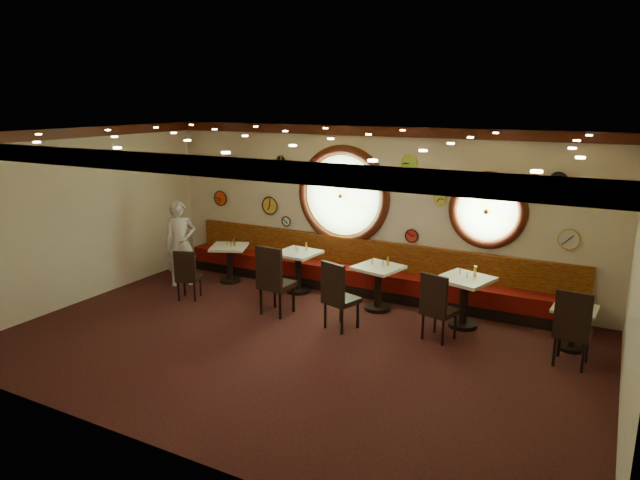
{
  "coord_description": "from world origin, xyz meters",
  "views": [
    {
      "loc": [
        4.22,
        -7.0,
        3.71
      ],
      "look_at": [
        0.05,
        0.8,
        1.5
      ],
      "focal_mm": 32.0,
      "sensor_mm": 36.0,
      "label": 1
    }
  ],
  "objects_px": {
    "condiment_d_pepper": "(467,275)",
    "waiter": "(180,243)",
    "chair_b": "(273,276)",
    "condiment_d_bottle": "(475,271)",
    "condiment_d_salt": "(460,272)",
    "condiment_a_bottle": "(234,242)",
    "condiment_a_pepper": "(231,244)",
    "table_a": "(229,259)",
    "condiment_a_salt": "(227,243)",
    "table_c": "(378,282)",
    "condiment_e_salt": "(572,302)",
    "condiment_c_pepper": "(383,264)",
    "table_b": "(298,267)",
    "table_e": "(573,323)",
    "condiment_c_bottle": "(388,261)",
    "condiment_e_pepper": "(575,305)",
    "condiment_b_bottle": "(307,247)",
    "chair_c": "(337,291)",
    "condiment_c_salt": "(372,262)",
    "condiment_b_pepper": "(297,250)",
    "condiment_b_salt": "(296,248)",
    "chair_d": "(437,303)",
    "table_d": "(464,296)",
    "condiment_e_bottle": "(580,301)",
    "chair_a": "(187,272)"
  },
  "relations": [
    {
      "from": "condiment_d_salt",
      "to": "condiment_a_bottle",
      "type": "distance_m",
      "value": 4.65
    },
    {
      "from": "condiment_a_pepper",
      "to": "table_c",
      "type": "bearing_deg",
      "value": -0.49
    },
    {
      "from": "waiter",
      "to": "table_d",
      "type": "bearing_deg",
      "value": -44.3
    },
    {
      "from": "condiment_a_salt",
      "to": "condiment_c_bottle",
      "type": "bearing_deg",
      "value": 0.54
    },
    {
      "from": "condiment_c_salt",
      "to": "waiter",
      "type": "height_order",
      "value": "waiter"
    },
    {
      "from": "condiment_b_salt",
      "to": "condiment_a_pepper",
      "type": "height_order",
      "value": "condiment_b_salt"
    },
    {
      "from": "table_e",
      "to": "condiment_e_salt",
      "type": "relative_size",
      "value": 6.22
    },
    {
      "from": "chair_a",
      "to": "chair_b",
      "type": "distance_m",
      "value": 1.85
    },
    {
      "from": "condiment_e_pepper",
      "to": "condiment_c_salt",
      "type": "bearing_deg",
      "value": 176.19
    },
    {
      "from": "condiment_e_salt",
      "to": "table_c",
      "type": "bearing_deg",
      "value": 178.31
    },
    {
      "from": "condiment_a_salt",
      "to": "condiment_d_pepper",
      "type": "distance_m",
      "value": 4.97
    },
    {
      "from": "condiment_a_pepper",
      "to": "table_a",
      "type": "bearing_deg",
      "value": 160.9
    },
    {
      "from": "condiment_a_pepper",
      "to": "condiment_b_bottle",
      "type": "height_order",
      "value": "condiment_b_bottle"
    },
    {
      "from": "chair_b",
      "to": "condiment_e_pepper",
      "type": "xyz_separation_m",
      "value": [
        4.74,
        0.93,
        0.0
      ]
    },
    {
      "from": "condiment_e_bottle",
      "to": "table_b",
      "type": "bearing_deg",
      "value": 176.98
    },
    {
      "from": "table_c",
      "to": "table_e",
      "type": "bearing_deg",
      "value": -3.02
    },
    {
      "from": "table_c",
      "to": "table_e",
      "type": "height_order",
      "value": "table_c"
    },
    {
      "from": "condiment_d_bottle",
      "to": "table_c",
      "type": "bearing_deg",
      "value": -177.55
    },
    {
      "from": "condiment_d_pepper",
      "to": "chair_b",
      "type": "bearing_deg",
      "value": -161.41
    },
    {
      "from": "table_a",
      "to": "condiment_b_salt",
      "type": "distance_m",
      "value": 1.55
    },
    {
      "from": "chair_c",
      "to": "waiter",
      "type": "xyz_separation_m",
      "value": [
        -3.84,
        0.62,
        0.2
      ]
    },
    {
      "from": "condiment_b_salt",
      "to": "condiment_d_salt",
      "type": "height_order",
      "value": "condiment_d_salt"
    },
    {
      "from": "table_d",
      "to": "table_b",
      "type": "bearing_deg",
      "value": 176.21
    },
    {
      "from": "chair_d",
      "to": "chair_c",
      "type": "bearing_deg",
      "value": -152.99
    },
    {
      "from": "condiment_b_bottle",
      "to": "condiment_e_pepper",
      "type": "distance_m",
      "value": 4.9
    },
    {
      "from": "chair_a",
      "to": "condiment_b_pepper",
      "type": "bearing_deg",
      "value": 17.4
    },
    {
      "from": "condiment_d_salt",
      "to": "condiment_c_bottle",
      "type": "height_order",
      "value": "condiment_c_bottle"
    },
    {
      "from": "table_b",
      "to": "table_e",
      "type": "xyz_separation_m",
      "value": [
        4.98,
        -0.33,
        -0.09
      ]
    },
    {
      "from": "chair_a",
      "to": "condiment_b_pepper",
      "type": "xyz_separation_m",
      "value": [
        1.64,
        1.29,
        0.32
      ]
    },
    {
      "from": "table_a",
      "to": "waiter",
      "type": "xyz_separation_m",
      "value": [
        -0.75,
        -0.6,
        0.38
      ]
    },
    {
      "from": "table_d",
      "to": "condiment_c_bottle",
      "type": "distance_m",
      "value": 1.48
    },
    {
      "from": "chair_d",
      "to": "condiment_d_salt",
      "type": "height_order",
      "value": "chair_d"
    },
    {
      "from": "condiment_d_salt",
      "to": "condiment_d_pepper",
      "type": "bearing_deg",
      "value": -39.37
    },
    {
      "from": "chair_b",
      "to": "condiment_d_bottle",
      "type": "bearing_deg",
      "value": 23.83
    },
    {
      "from": "table_b",
      "to": "condiment_a_pepper",
      "type": "relative_size",
      "value": 8.36
    },
    {
      "from": "condiment_b_salt",
      "to": "chair_d",
      "type": "bearing_deg",
      "value": -18.62
    },
    {
      "from": "chair_a",
      "to": "condiment_b_bottle",
      "type": "xyz_separation_m",
      "value": [
        1.71,
        1.53,
        0.35
      ]
    },
    {
      "from": "condiment_b_salt",
      "to": "condiment_e_bottle",
      "type": "xyz_separation_m",
      "value": [
        5.12,
        -0.33,
        -0.11
      ]
    },
    {
      "from": "condiment_c_salt",
      "to": "condiment_b_pepper",
      "type": "relative_size",
      "value": 1.02
    },
    {
      "from": "condiment_a_salt",
      "to": "condiment_a_bottle",
      "type": "bearing_deg",
      "value": 4.72
    },
    {
      "from": "condiment_b_bottle",
      "to": "chair_b",
      "type": "bearing_deg",
      "value": -84.82
    },
    {
      "from": "table_c",
      "to": "table_a",
      "type": "bearing_deg",
      "value": 179.07
    },
    {
      "from": "table_a",
      "to": "condiment_c_salt",
      "type": "relative_size",
      "value": 8.87
    },
    {
      "from": "condiment_e_salt",
      "to": "condiment_c_pepper",
      "type": "bearing_deg",
      "value": 178.08
    },
    {
      "from": "table_a",
      "to": "condiment_b_bottle",
      "type": "bearing_deg",
      "value": 8.6
    },
    {
      "from": "chair_b",
      "to": "condiment_d_bottle",
      "type": "height_order",
      "value": "chair_b"
    },
    {
      "from": "table_a",
      "to": "table_d",
      "type": "height_order",
      "value": "table_d"
    },
    {
      "from": "condiment_d_pepper",
      "to": "waiter",
      "type": "height_order",
      "value": "waiter"
    },
    {
      "from": "condiment_e_pepper",
      "to": "condiment_d_salt",
      "type": "bearing_deg",
      "value": 172.67
    },
    {
      "from": "condiment_b_bottle",
      "to": "condiment_d_bottle",
      "type": "relative_size",
      "value": 0.9
    }
  ]
}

